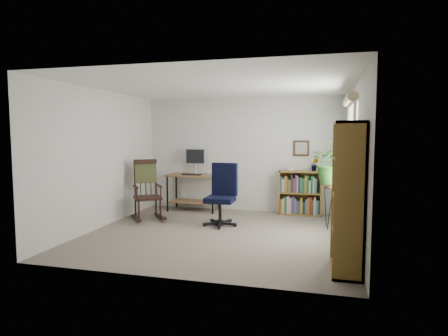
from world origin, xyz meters
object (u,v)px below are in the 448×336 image
(desk, at_px, (194,192))
(rocking_chair, at_px, (147,189))
(low_bookshelf, at_px, (300,193))
(office_chair, at_px, (220,194))
(tall_bookshelf, at_px, (347,197))

(desk, relative_size, rocking_chair, 0.93)
(rocking_chair, height_order, low_bookshelf, rocking_chair)
(office_chair, height_order, tall_bookshelf, tall_bookshelf)
(office_chair, bearing_deg, low_bookshelf, 50.90)
(tall_bookshelf, bearing_deg, office_chair, 138.64)
(desk, bearing_deg, rocking_chair, -118.79)
(rocking_chair, bearing_deg, desk, 25.58)
(low_bookshelf, bearing_deg, rocking_chair, -157.56)
(desk, xyz_separation_m, rocking_chair, (-0.57, -1.04, 0.19))
(office_chair, distance_m, tall_bookshelf, 2.72)
(office_chair, xyz_separation_m, tall_bookshelf, (2.03, -1.79, 0.32))
(office_chair, relative_size, tall_bookshelf, 0.64)
(rocking_chair, distance_m, low_bookshelf, 3.04)
(rocking_chair, bearing_deg, low_bookshelf, -13.20)
(office_chair, bearing_deg, rocking_chair, -177.90)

